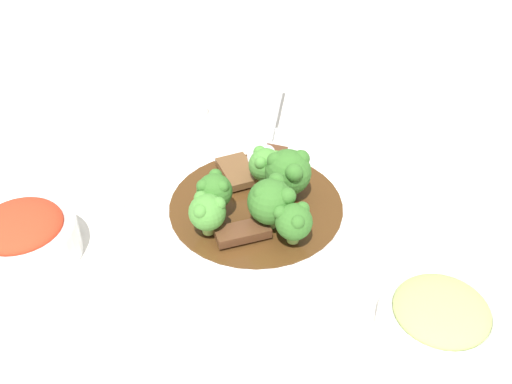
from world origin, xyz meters
The scene contains 16 objects.
ground_plane centered at (0.00, 0.00, 0.00)m, with size 4.00×4.00×0.00m, color silver.
main_plate centered at (0.00, 0.00, 0.01)m, with size 0.31×0.31×0.02m.
beef_strip_0 centered at (0.03, 0.04, 0.02)m, with size 0.06×0.03×0.01m.
beef_strip_1 centered at (-0.04, -0.06, 0.03)m, with size 0.05×0.06×0.01m.
beef_strip_2 centered at (0.00, -0.05, 0.02)m, with size 0.04×0.06×0.01m.
broccoli_floret_0 centered at (0.05, 0.00, 0.05)m, with size 0.04×0.04×0.05m.
broccoli_floret_1 centered at (0.06, 0.02, 0.05)m, with size 0.04×0.04×0.05m.
broccoli_floret_2 centered at (-0.04, 0.00, 0.05)m, with size 0.05×0.05×0.06m.
broccoli_floret_3 centered at (0.00, 0.04, 0.05)m, with size 0.05×0.05×0.06m.
broccoli_floret_4 centered at (-0.02, -0.03, 0.05)m, with size 0.04×0.04×0.05m.
broccoli_floret_5 centered at (-0.01, 0.07, 0.05)m, with size 0.04×0.04×0.04m.
serving_spoon centered at (-0.05, -0.08, 0.03)m, with size 0.13×0.20×0.01m.
side_bowl_kimchi centered at (0.24, -0.03, 0.03)m, with size 0.11×0.11×0.06m.
side_bowl_appetizer centered at (-0.09, 0.21, 0.02)m, with size 0.11×0.11×0.04m.
sauce_dish centered at (0.01, -0.23, 0.01)m, with size 0.06×0.06×0.01m.
paper_napkin centered at (-0.20, -0.12, 0.00)m, with size 0.11×0.10×0.01m.
Camera 1 is at (0.19, 0.46, 0.45)m, focal length 42.00 mm.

